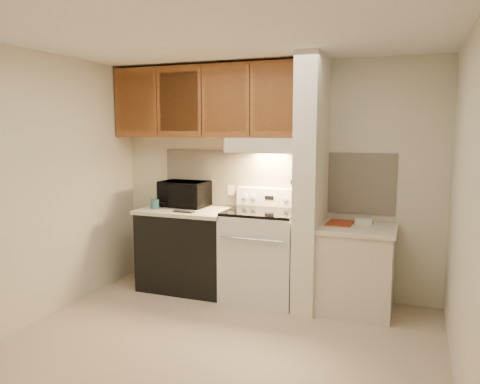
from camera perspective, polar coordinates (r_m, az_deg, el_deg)
The scene contains 50 objects.
floor at distance 4.13m, azimuth -2.54°, elevation -18.04°, with size 3.60×3.60×0.00m, color #C3AD92.
ceiling at distance 3.78m, azimuth -2.78°, elevation 18.46°, with size 3.60×3.60×0.00m, color white.
wall_back at distance 5.16m, azimuth 3.95°, elevation 1.65°, with size 3.60×0.02×2.50m, color beige.
wall_left at distance 4.76m, azimuth -22.98°, elevation 0.54°, with size 0.02×3.00×2.50m, color beige.
wall_right at distance 3.47m, azimuth 25.80°, elevation -2.07°, with size 0.02×3.00×2.50m, color beige.
backsplash at distance 5.15m, azimuth 3.91°, elevation 1.47°, with size 2.60×0.02×0.63m, color beige.
range_body at distance 4.98m, azimuth 2.71°, elevation -7.82°, with size 0.76×0.65×0.92m, color silver.
oven_window at distance 4.68m, azimuth 1.50°, elevation -8.32°, with size 0.50×0.01×0.30m, color black.
oven_handle at distance 4.59m, azimuth 1.36°, elevation -5.81°, with size 0.02×0.02×0.65m, color silver.
cooktop at distance 4.88m, azimuth 2.74°, elevation -2.43°, with size 0.74×0.64×0.03m, color black.
range_backguard at distance 5.13m, azimuth 3.73°, elevation -0.64°, with size 0.76×0.08×0.20m, color silver.
range_display at distance 5.09m, azimuth 3.59°, elevation -0.70°, with size 0.10×0.01×0.04m, color black.
range_knob_left_outer at distance 5.17m, azimuth 0.62°, elevation -0.55°, with size 0.05×0.05×0.02m, color silver.
range_knob_left_inner at distance 5.14m, azimuth 1.67°, elevation -0.61°, with size 0.05×0.05×0.02m, color silver.
range_knob_right_inner at distance 5.04m, azimuth 5.54°, elevation -0.81°, with size 0.05×0.05×0.02m, color silver.
range_knob_right_outer at distance 5.01m, azimuth 6.65°, elevation -0.87°, with size 0.05×0.05×0.02m, color silver.
dishwasher_front at distance 5.32m, azimuth -6.38°, elevation -7.12°, with size 1.00×0.63×0.87m, color black.
left_countertop at distance 5.23m, azimuth -6.45°, elevation -2.29°, with size 1.04×0.67×0.04m, color beige.
spoon_rest at distance 5.02m, azimuth -6.85°, elevation -2.39°, with size 0.23×0.07×0.02m, color black.
teal_jar at distance 5.30m, azimuth -10.33°, elevation -1.44°, with size 0.09×0.09×0.10m, color #296467.
outlet at distance 5.31m, azimuth -1.11°, elevation 0.21°, with size 0.08×0.01×0.12m, color beige.
microwave at distance 5.37m, azimuth -6.80°, elevation -0.23°, with size 0.53×0.36×0.29m, color black.
partition_pillar at distance 4.70m, azimuth 8.68°, elevation 0.98°, with size 0.22×0.70×2.50m, color #F1E7CE.
pillar_trim at distance 4.72m, azimuth 7.31°, elevation 1.64°, with size 0.01×0.70×0.04m, color brown.
knife_strip at distance 4.67m, azimuth 7.10°, elevation 1.83°, with size 0.02×0.42×0.04m, color black.
knife_blade_a at distance 4.54m, azimuth 6.51°, elevation 0.41°, with size 0.01×0.04×0.16m, color silver.
knife_handle_a at distance 4.50m, azimuth 6.46°, elevation 2.27°, with size 0.02×0.02×0.10m, color black.
knife_blade_b at distance 4.61m, azimuth 6.71°, elevation 0.38°, with size 0.01×0.04×0.18m, color silver.
knife_handle_b at distance 4.59m, azimuth 6.74°, elevation 2.37°, with size 0.02×0.02×0.10m, color black.
knife_blade_c at distance 4.69m, azimuth 6.95°, elevation 0.38°, with size 0.01×0.04×0.20m, color silver.
knife_handle_c at distance 4.65m, azimuth 6.94°, elevation 2.44°, with size 0.02×0.02×0.10m, color black.
knife_blade_d at distance 4.76m, azimuth 7.19°, elevation 0.74°, with size 0.01×0.04×0.16m, color silver.
knife_handle_d at distance 4.74m, azimuth 7.18°, elevation 2.52°, with size 0.02×0.02×0.10m, color black.
knife_blade_e at distance 4.84m, azimuth 7.41°, elevation 0.73°, with size 0.01×0.04×0.18m, color silver.
knife_handle_e at distance 4.81m, azimuth 7.39°, elevation 2.60°, with size 0.02×0.02×0.10m, color black.
oven_mitt at distance 4.90m, azimuth 7.56°, elevation 0.06°, with size 0.03×0.10×0.24m, color slate.
right_cab_base at distance 4.80m, azimuth 13.92°, elevation -9.34°, with size 0.70×0.60×0.81m, color beige.
right_countertop at distance 4.69m, azimuth 14.09°, elevation -4.37°, with size 0.74×0.64×0.04m, color beige.
red_folder at distance 4.81m, azimuth 12.11°, elevation -3.71°, with size 0.24×0.33×0.01m, color #A3371D.
white_box at distance 4.86m, azimuth 14.86°, elevation -3.49°, with size 0.16×0.11×0.04m, color white.
range_hood at distance 4.92m, azimuth 3.25°, elevation 5.74°, with size 0.78×0.44×0.15m, color beige.
hood_lip at distance 4.72m, azimuth 2.48°, elevation 5.12°, with size 0.78×0.04×0.06m, color beige.
upper_cabinets at distance 5.22m, azimuth -3.95°, elevation 10.90°, with size 2.18×0.33×0.77m, color brown.
cab_door_a at distance 5.47m, azimuth -12.61°, elevation 10.59°, with size 0.46×0.01×0.63m, color brown.
cab_gap_a at distance 5.33m, azimuth -10.12°, elevation 10.73°, with size 0.01×0.01×0.73m, color black.
cab_door_b at distance 5.19m, azimuth -7.48°, elevation 10.87°, with size 0.46×0.01×0.63m, color brown.
cab_gap_b at distance 5.07m, azimuth -4.72°, elevation 10.98°, with size 0.01×0.01×0.73m, color black.
cab_door_c at distance 4.96m, azimuth -1.81°, elevation 11.08°, with size 0.46×0.01×0.63m, color brown.
cab_gap_c at distance 4.86m, azimuth 1.21°, elevation 11.15°, with size 0.01×0.01×0.73m, color black.
cab_door_d at distance 4.78m, azimuth 4.35°, elevation 11.19°, with size 0.46×0.01×0.63m, color brown.
Camera 1 is at (1.47, -3.41, 1.79)m, focal length 35.00 mm.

